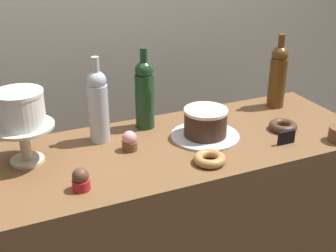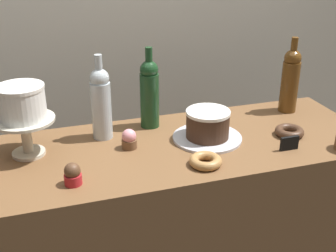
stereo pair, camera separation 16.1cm
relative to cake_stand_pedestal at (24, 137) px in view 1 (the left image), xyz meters
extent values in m
cube|color=beige|center=(0.49, 0.77, 0.27)|extent=(6.00, 0.05, 2.60)
cube|color=brown|center=(0.49, -0.08, -0.56)|extent=(1.58, 0.56, 0.94)
cylinder|color=beige|center=(0.00, 0.00, -0.09)|extent=(0.12, 0.12, 0.01)
cylinder|color=beige|center=(0.00, 0.00, -0.02)|extent=(0.04, 0.04, 0.12)
cylinder|color=beige|center=(0.00, 0.00, 0.04)|extent=(0.21, 0.21, 0.01)
cylinder|color=white|center=(0.00, 0.00, 0.10)|extent=(0.16, 0.16, 0.11)
cylinder|color=white|center=(0.00, 0.00, 0.16)|extent=(0.16, 0.16, 0.01)
cylinder|color=silver|center=(0.65, -0.07, -0.09)|extent=(0.26, 0.26, 0.01)
cylinder|color=#3D2619|center=(0.65, -0.07, -0.04)|extent=(0.16, 0.16, 0.09)
cylinder|color=white|center=(0.65, -0.07, 0.02)|extent=(0.17, 0.17, 0.01)
cylinder|color=#B2BCC1|center=(0.28, 0.06, 0.02)|extent=(0.08, 0.08, 0.22)
sphere|color=#B2BCC1|center=(0.28, 0.06, 0.14)|extent=(0.07, 0.07, 0.07)
cylinder|color=#B2BCC1|center=(0.28, 0.06, 0.19)|extent=(0.03, 0.03, 0.08)
cylinder|color=#193D1E|center=(0.48, 0.11, 0.02)|extent=(0.08, 0.08, 0.22)
sphere|color=#193D1E|center=(0.48, 0.11, 0.14)|extent=(0.07, 0.07, 0.07)
cylinder|color=#193D1E|center=(0.48, 0.11, 0.19)|extent=(0.03, 0.03, 0.08)
cylinder|color=#5B3814|center=(1.09, 0.08, 0.02)|extent=(0.08, 0.08, 0.22)
sphere|color=#5B3814|center=(1.09, 0.08, 0.14)|extent=(0.07, 0.07, 0.07)
cylinder|color=#5B3814|center=(1.09, 0.08, 0.19)|extent=(0.03, 0.03, 0.08)
cylinder|color=red|center=(0.13, -0.25, -0.08)|extent=(0.06, 0.06, 0.03)
sphere|color=brown|center=(0.13, -0.25, -0.05)|extent=(0.05, 0.05, 0.05)
cylinder|color=brown|center=(0.35, -0.06, -0.08)|extent=(0.06, 0.06, 0.03)
sphere|color=pink|center=(0.35, -0.06, -0.05)|extent=(0.05, 0.05, 0.05)
torus|color=#472D1E|center=(0.97, -0.14, -0.08)|extent=(0.11, 0.11, 0.03)
torus|color=#B27F47|center=(0.57, -0.26, -0.08)|extent=(0.11, 0.11, 0.03)
cube|color=black|center=(0.90, -0.25, -0.07)|extent=(0.07, 0.01, 0.05)
camera|label=1|loc=(-0.10, -1.43, 0.66)|focal=47.62mm
camera|label=2|loc=(0.05, -1.49, 0.66)|focal=47.62mm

